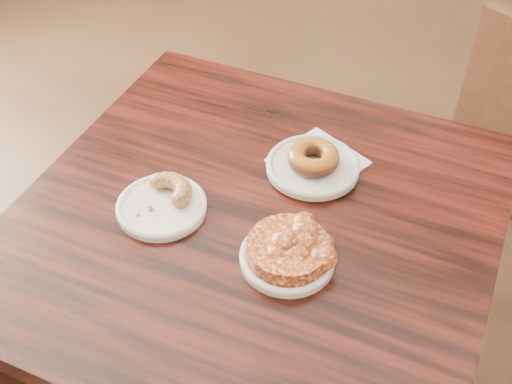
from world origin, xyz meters
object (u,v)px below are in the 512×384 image
Objects in this scene: cafe_table at (255,337)px; glazed_donut at (314,157)px; apple_fritter at (288,246)px; cruller_fragment at (160,198)px.

glazed_donut is at bearing 71.08° from cafe_table.
cruller_fragment is at bearing -171.74° from apple_fritter.
cruller_fragment is (-0.14, -0.08, 0.40)m from cafe_table.
cafe_table is at bearing 153.87° from apple_fritter.
apple_fritter is at bearing -38.76° from cafe_table.
cruller_fragment is at bearing -161.34° from cafe_table.
glazed_donut is 0.88× the size of cruller_fragment.
glazed_donut is 0.54× the size of apple_fritter.
glazed_donut is 0.29m from cruller_fragment.
cafe_table is 0.43m from cruller_fragment.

